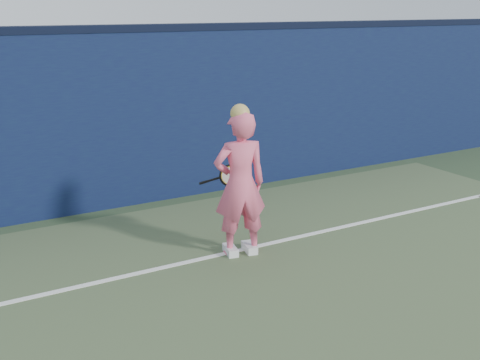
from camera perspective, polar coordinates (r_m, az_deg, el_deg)
backstop_wall at (r=8.96m, az=-10.87°, el=5.60°), size 24.00×0.40×2.50m
wall_cap at (r=8.82m, az=-11.33°, el=13.92°), size 24.00×0.42×0.10m
player at (r=6.97m, az=0.00°, el=-0.36°), size 0.70×0.53×1.80m
racket at (r=7.34m, az=-1.18°, el=0.39°), size 0.48×0.24×0.28m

